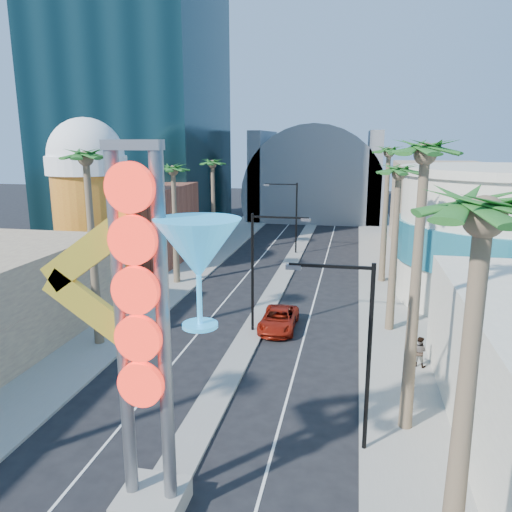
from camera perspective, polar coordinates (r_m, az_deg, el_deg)
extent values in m
cube|color=gray|center=(50.05, -7.57, -1.44)|extent=(5.00, 100.00, 0.15)
cube|color=gray|center=(47.55, 14.68, -2.54)|extent=(5.00, 100.00, 0.15)
cube|color=gray|center=(50.76, 3.74, -1.15)|extent=(1.60, 84.00, 0.15)
cube|color=black|center=(70.04, -13.91, 22.98)|extent=(20.00, 20.00, 50.00)
cube|color=brown|center=(54.36, -13.18, 3.71)|extent=(10.00, 10.00, 8.00)
cube|color=#90715D|center=(60.04, 20.53, 5.05)|extent=(10.00, 20.00, 10.00)
cylinder|color=#C94D1A|center=(47.63, -18.30, 3.32)|extent=(6.40, 6.40, 10.00)
cylinder|color=white|center=(47.08, -18.77, 9.81)|extent=(7.00, 7.00, 1.60)
sphere|color=white|center=(47.05, -18.84, 10.78)|extent=(6.60, 6.60, 6.60)
cylinder|color=beige|center=(43.06, 26.77, 1.60)|extent=(16.00, 16.00, 10.00)
cylinder|color=teal|center=(43.06, 26.77, 1.60)|extent=(16.60, 16.60, 3.00)
cylinder|color=slate|center=(83.47, 6.94, 7.12)|extent=(22.00, 16.00, 22.00)
cube|color=slate|center=(84.39, 0.81, 9.32)|extent=(2.00, 16.00, 14.00)
cube|color=slate|center=(83.01, 13.28, 8.92)|extent=(2.00, 16.00, 14.00)
cube|color=gray|center=(19.45, -11.79, -25.80)|extent=(2.20, 2.20, 0.80)
cylinder|color=slate|center=(16.65, -15.02, -8.61)|extent=(0.44, 0.44, 12.00)
cylinder|color=slate|center=(16.10, -10.49, -9.14)|extent=(0.44, 0.44, 12.00)
cube|color=slate|center=(15.21, -13.93, 12.23)|extent=(1.80, 0.50, 0.30)
cylinder|color=red|center=(14.95, -14.25, 7.60)|extent=(1.50, 0.25, 1.50)
cylinder|color=red|center=(15.17, -13.93, 1.76)|extent=(1.50, 0.25, 1.50)
cylinder|color=red|center=(15.54, -13.61, -3.85)|extent=(1.50, 0.25, 1.50)
cylinder|color=red|center=(16.05, -13.31, -9.16)|extent=(1.50, 0.25, 1.50)
cylinder|color=red|center=(16.69, -13.03, -14.09)|extent=(1.50, 0.25, 1.50)
cube|color=yellow|center=(16.29, -18.42, 0.62)|extent=(3.47, 0.25, 2.80)
cube|color=yellow|center=(16.82, -17.93, -6.05)|extent=(3.47, 0.25, 2.80)
cone|color=#2AA9EE|center=(14.84, -6.64, 0.83)|extent=(2.60, 2.60, 1.80)
cylinder|color=#2AA9EE|center=(15.26, -6.48, -5.05)|extent=(0.16, 0.16, 1.60)
cylinder|color=#2AA9EE|center=(15.53, -6.41, -7.86)|extent=(1.10, 1.10, 0.12)
cylinder|color=black|center=(32.58, -0.41, -2.09)|extent=(0.18, 0.18, 8.00)
cube|color=black|center=(31.49, 2.80, 4.43)|extent=(3.60, 0.12, 0.12)
cube|color=slate|center=(31.31, 5.70, 4.15)|extent=(0.60, 0.25, 0.18)
cylinder|color=black|center=(55.82, 4.63, 4.25)|extent=(0.18, 0.18, 8.00)
cube|color=black|center=(55.60, 2.84, 8.19)|extent=(3.60, 0.12, 0.12)
cube|color=slate|center=(55.87, 1.20, 8.12)|extent=(0.60, 0.25, 0.18)
cylinder|color=black|center=(20.65, 12.76, -11.66)|extent=(0.18, 0.18, 8.00)
cube|color=black|center=(19.39, 8.53, -1.17)|extent=(3.24, 0.12, 0.12)
cube|color=slate|center=(19.53, 4.30, -1.26)|extent=(0.60, 0.25, 0.18)
cylinder|color=brown|center=(31.64, -18.12, 0.05)|extent=(0.40, 0.40, 11.50)
sphere|color=#1A4A18|center=(30.92, -18.89, 10.49)|extent=(2.40, 2.40, 2.40)
cylinder|color=brown|center=(44.25, -9.23, 3.12)|extent=(0.40, 0.40, 10.00)
sphere|color=#1A4A18|center=(43.68, -9.47, 9.59)|extent=(2.40, 2.40, 2.40)
cylinder|color=brown|center=(55.51, -4.90, 5.24)|extent=(0.40, 0.40, 10.00)
sphere|color=#1A4A18|center=(55.05, -5.00, 10.40)|extent=(2.40, 2.40, 2.40)
cylinder|color=brown|center=(13.13, 22.21, -20.35)|extent=(0.40, 0.40, 11.00)
sphere|color=#1A4A18|center=(11.20, 24.63, 4.06)|extent=(2.40, 2.40, 2.40)
cylinder|color=brown|center=(21.94, 17.64, -4.86)|extent=(0.40, 0.40, 12.00)
sphere|color=#1A4A18|center=(20.95, 18.78, 10.96)|extent=(2.40, 2.40, 2.40)
cylinder|color=brown|center=(33.68, 15.47, 0.12)|extent=(0.40, 0.40, 10.50)
sphere|color=#1A4A18|center=(32.95, 16.03, 9.06)|extent=(2.40, 2.40, 2.40)
cylinder|color=brown|center=(45.37, 14.52, 4.07)|extent=(0.40, 0.40, 11.50)
sphere|color=#1A4A18|center=(44.87, 14.95, 11.34)|extent=(2.40, 2.40, 2.40)
imported|color=maroon|center=(34.07, 2.60, -7.25)|extent=(2.34, 5.04, 1.40)
imported|color=gray|center=(29.81, 18.15, -10.32)|extent=(1.03, 0.93, 1.73)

